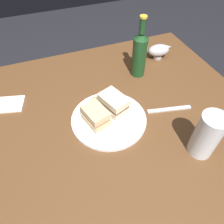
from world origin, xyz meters
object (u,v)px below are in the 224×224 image
sandwich_half_right (96,116)px  napkin (10,104)px  sandwich_half_left (114,103)px  pint_glass (206,137)px  plate (109,119)px  fork (169,109)px  gravy_boat (159,50)px  cider_bottle (140,53)px

sandwich_half_right → napkin: size_ratio=1.05×
sandwich_half_left → sandwich_half_right: (-0.09, -0.03, -0.00)m
sandwich_half_right → pint_glass: bearing=-39.1°
plate → fork: 0.25m
napkin → gravy_boat: bearing=6.5°
napkin → fork: napkin is taller
cider_bottle → fork: bearing=-86.3°
plate → sandwich_half_right: sandwich_half_right is taller
plate → napkin: (-0.35, 0.22, -0.00)m
plate → napkin: bearing=147.8°
gravy_boat → fork: size_ratio=0.70×
sandwich_half_right → napkin: sandwich_half_right is taller
napkin → fork: (0.60, -0.26, -0.00)m
plate → fork: bearing=-8.5°
sandwich_half_left → cider_bottle: (0.19, 0.19, 0.06)m
sandwich_half_right → napkin: bearing=144.0°
gravy_boat → fork: (-0.14, -0.34, -0.04)m
plate → pint_glass: bearing=-44.2°
napkin → pint_glass: bearing=-37.6°
sandwich_half_right → pint_glass: size_ratio=0.69×
sandwich_half_right → fork: 0.30m
gravy_boat → cider_bottle: size_ratio=0.46×
gravy_boat → napkin: bearing=-173.5°
pint_glass → sandwich_half_left: bearing=127.2°
gravy_boat → napkin: (-0.74, -0.08, -0.04)m
gravy_boat → napkin: 0.74m
sandwich_half_right → fork: sandwich_half_right is taller
fork → napkin: bearing=169.0°
sandwich_half_left → gravy_boat: 0.44m
plate → cider_bottle: cider_bottle is taller
sandwich_half_right → gravy_boat: size_ratio=0.92×
sandwich_half_right → gravy_boat: sandwich_half_right is taller
cider_bottle → plate: bearing=-135.7°
sandwich_half_left → fork: 0.23m
plate → napkin: 0.42m
fork → sandwich_half_left: bearing=173.4°
pint_glass → fork: 0.21m
sandwich_half_left → fork: sandwich_half_left is taller
cider_bottle → gravy_boat: bearing=28.0°
plate → cider_bottle: (0.23, 0.22, 0.10)m
gravy_boat → fork: 0.37m
pint_glass → cider_bottle: size_ratio=0.61×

